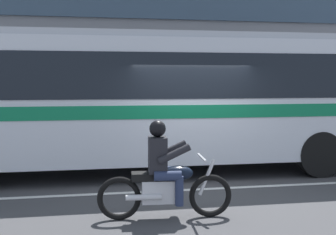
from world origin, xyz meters
name	(u,v)px	position (x,y,z in m)	size (l,w,h in m)	color
ground_plane	(191,182)	(0.00, 0.00, 0.00)	(60.00, 60.00, 0.00)	#3D3D3F
sidewalk_curb	(155,144)	(0.00, 5.10, 0.07)	(28.00, 3.80, 0.15)	#B7B2A8
lane_center_stripe	(198,189)	(0.00, -0.60, 0.00)	(26.60, 0.14, 0.01)	silver
transit_bus	(156,93)	(-0.59, 1.19, 1.88)	(12.99, 2.70, 3.22)	silver
motorcycle_with_rider	(164,178)	(-0.98, -2.25, 0.66)	(2.14, 0.64, 1.56)	black
fire_hydrant	(240,132)	(2.63, 4.29, 0.52)	(0.22, 0.30, 0.75)	red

